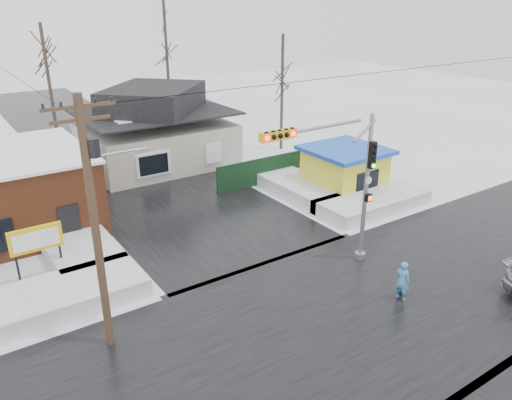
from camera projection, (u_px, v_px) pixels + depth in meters
ground at (341, 317)px, 19.48m from camera, size 120.00×120.00×0.00m
road_ns at (341, 317)px, 19.48m from camera, size 10.00×120.00×0.02m
road_ew at (341, 317)px, 19.48m from camera, size 120.00×10.00×0.02m
snowbank_nw at (56, 298)px, 20.02m from camera, size 7.00×3.00×0.80m
snowbank_ne at (372, 202)px, 29.36m from camera, size 7.00×3.00×0.80m
snowbank_nside_w at (72, 239)px, 24.88m from camera, size 3.00×8.00×0.80m
snowbank_nside_e at (293, 184)px, 32.15m from camera, size 3.00×8.00×0.80m
traffic_signal at (342, 175)px, 21.29m from camera, size 6.05×0.68×7.00m
utility_pole at (96, 214)px, 16.10m from camera, size 3.15×0.44×9.00m
marquee_sign at (36, 241)px, 21.35m from camera, size 2.20×0.21×2.55m
house at (155, 129)px, 36.37m from camera, size 10.40×8.40×5.76m
kiosk at (344, 170)px, 31.51m from camera, size 4.60×4.60×2.88m
fence at (269, 170)px, 33.24m from camera, size 8.00×0.12×1.80m
tree_far_left at (45, 54)px, 34.30m from camera, size 3.00×3.00×10.00m
tree_far_mid at (165, 24)px, 40.42m from camera, size 3.00×3.00×12.00m
tree_far_right at (283, 59)px, 38.31m from camera, size 3.00×3.00×9.00m
pedestrian at (403, 281)px, 20.32m from camera, size 0.53×0.70×1.72m
shopping_bag at (402, 291)px, 20.86m from camera, size 0.29×0.16×0.35m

